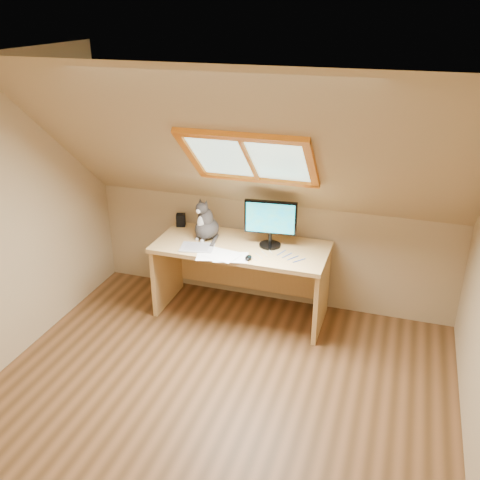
% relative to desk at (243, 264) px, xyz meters
% --- Properties ---
extents(ground, '(3.50, 3.50, 0.00)m').
position_rel_desk_xyz_m(ground, '(0.18, -1.45, -0.49)').
color(ground, brown).
rests_on(ground, ground).
extents(room_shell, '(3.52, 3.52, 2.41)m').
position_rel_desk_xyz_m(room_shell, '(0.18, -1.54, 0.94)').
color(room_shell, tan).
rests_on(room_shell, ground).
extents(desk, '(1.56, 0.68, 0.71)m').
position_rel_desk_xyz_m(desk, '(0.00, 0.00, 0.00)').
color(desk, tan).
rests_on(desk, ground).
extents(monitor, '(0.46, 0.20, 0.43)m').
position_rel_desk_xyz_m(monitor, '(0.25, -0.01, 0.47)').
color(monitor, black).
rests_on(monitor, desk).
extents(cat, '(0.29, 0.32, 0.40)m').
position_rel_desk_xyz_m(cat, '(-0.35, -0.02, 0.36)').
color(cat, '#393433').
rests_on(cat, desk).
extents(desk_speaker, '(0.10, 0.10, 0.12)m').
position_rel_desk_xyz_m(desk_speaker, '(-0.70, 0.18, 0.28)').
color(desk_speaker, black).
rests_on(desk_speaker, desk).
extents(graphics_tablet, '(0.33, 0.26, 0.01)m').
position_rel_desk_xyz_m(graphics_tablet, '(-0.35, -0.25, 0.23)').
color(graphics_tablet, '#B2B2B7').
rests_on(graphics_tablet, desk).
extents(mouse, '(0.06, 0.10, 0.03)m').
position_rel_desk_xyz_m(mouse, '(0.15, -0.32, 0.24)').
color(mouse, black).
rests_on(mouse, desk).
extents(papers, '(0.35, 0.30, 0.01)m').
position_rel_desk_xyz_m(papers, '(-0.09, -0.33, 0.22)').
color(papers, white).
rests_on(papers, desk).
extents(cables, '(0.51, 0.26, 0.01)m').
position_rel_desk_xyz_m(cables, '(0.38, -0.19, 0.22)').
color(cables, silver).
rests_on(cables, desk).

